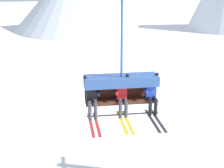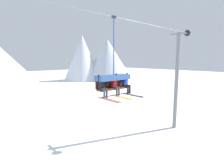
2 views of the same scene
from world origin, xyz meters
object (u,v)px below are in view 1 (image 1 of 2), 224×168
(chairlift_chair, at_px, (121,83))
(skier_red, at_px, (122,95))
(skier_blue, at_px, (152,94))
(skier_black, at_px, (92,97))

(chairlift_chair, distance_m, skier_red, 0.39)
(chairlift_chair, relative_size, skier_blue, 2.65)
(skier_black, distance_m, skier_red, 0.94)
(skier_black, distance_m, skier_blue, 1.88)
(skier_blue, bearing_deg, skier_red, 180.00)
(skier_red, bearing_deg, skier_blue, 0.00)
(skier_black, bearing_deg, chairlift_chair, 12.79)
(skier_red, bearing_deg, skier_black, 180.00)
(skier_black, relative_size, skier_red, 1.00)
(chairlift_chair, bearing_deg, skier_black, -167.21)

